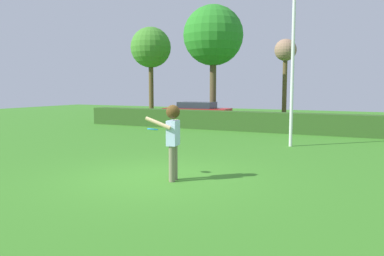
{
  "coord_description": "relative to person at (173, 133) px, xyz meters",
  "views": [
    {
      "loc": [
        4.77,
        -7.9,
        2.18
      ],
      "look_at": [
        0.46,
        0.9,
        1.15
      ],
      "focal_mm": 36.25,
      "sensor_mm": 36.0,
      "label": 1
    }
  ],
  "objects": [
    {
      "name": "maple_tree",
      "position": [
        -2.07,
        20.59,
        3.46
      ],
      "size": [
        1.58,
        1.58,
        5.65
      ],
      "color": "brown",
      "rests_on": "ground"
    },
    {
      "name": "ground_plane",
      "position": [
        -0.45,
        0.1,
        -1.12
      ],
      "size": [
        60.0,
        60.0,
        0.0
      ],
      "primitive_type": "plane",
      "color": "#397D24"
    },
    {
      "name": "lamppost",
      "position": [
        1.35,
        6.6,
        2.56
      ],
      "size": [
        0.24,
        0.24,
        6.73
      ],
      "color": "silver",
      "rests_on": "ground"
    },
    {
      "name": "frisbee",
      "position": [
        -0.68,
        0.22,
        0.04
      ],
      "size": [
        0.27,
        0.27,
        0.08
      ],
      "color": "#268CE5"
    },
    {
      "name": "parked_car_red",
      "position": [
        -6.28,
        14.61,
        -0.44
      ],
      "size": [
        4.32,
        2.08,
        1.25
      ],
      "color": "#B21E1E",
      "rests_on": "ground"
    },
    {
      "name": "willow_tree",
      "position": [
        -10.45,
        15.77,
        3.79
      ],
      "size": [
        2.83,
        2.83,
        6.39
      ],
      "color": "brown",
      "rests_on": "ground"
    },
    {
      "name": "hedge_row",
      "position": [
        -0.45,
        10.77,
        -0.64
      ],
      "size": [
        21.26,
        0.9,
        0.97
      ],
      "primitive_type": "cube",
      "color": "#2D531D",
      "rests_on": "ground"
    },
    {
      "name": "birch_tree",
      "position": [
        -5.75,
        15.94,
        4.39
      ],
      "size": [
        3.92,
        3.92,
        7.51
      ],
      "color": "brown",
      "rests_on": "ground"
    },
    {
      "name": "person",
      "position": [
        0.0,
        0.0,
        0.0
      ],
      "size": [
        0.71,
        0.65,
        1.78
      ],
      "color": "#7C765B",
      "rests_on": "ground"
    }
  ]
}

